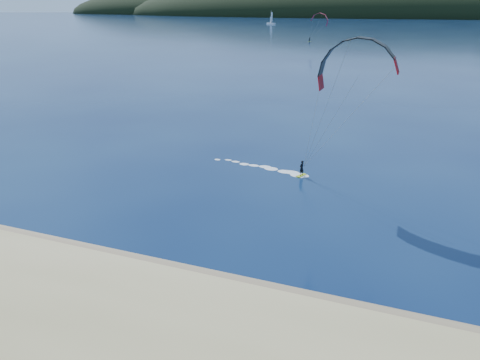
% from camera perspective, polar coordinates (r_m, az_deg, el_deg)
% --- Properties ---
extents(ground, '(1800.00, 1800.00, 0.00)m').
position_cam_1_polar(ground, '(27.61, -13.00, -16.23)').
color(ground, '#08163D').
rests_on(ground, ground).
extents(wet_sand, '(220.00, 2.50, 0.10)m').
position_cam_1_polar(wet_sand, '(30.68, -8.35, -11.56)').
color(wet_sand, '#8B6F51').
rests_on(wet_sand, ground).
extents(headland, '(1200.00, 310.00, 140.00)m').
position_cam_1_polar(headland, '(763.34, 20.97, 18.72)').
color(headland, black).
rests_on(headland, ground).
extents(kitesurfer_near, '(19.45, 6.03, 13.43)m').
position_cam_1_polar(kitesurfer_near, '(40.99, 14.02, 11.86)').
color(kitesurfer_near, '#B2C817').
rests_on(kitesurfer_near, ground).
extents(kitesurfer_far, '(9.63, 5.04, 12.04)m').
position_cam_1_polar(kitesurfer_far, '(223.20, 9.95, 19.00)').
color(kitesurfer_far, '#B2C817').
rests_on(kitesurfer_far, ground).
extents(sailboat, '(8.39, 5.20, 11.67)m').
position_cam_1_polar(sailboat, '(429.93, 3.93, 19.13)').
color(sailboat, white).
rests_on(sailboat, ground).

